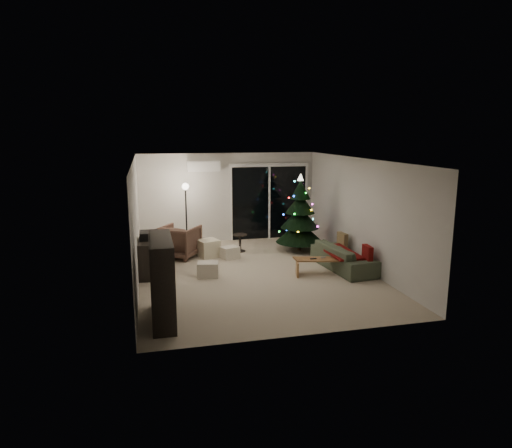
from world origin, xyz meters
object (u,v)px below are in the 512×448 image
Objects in this scene: media_cabinet at (150,256)px; christmas_tree at (300,213)px; armchair at (179,241)px; sofa at (344,257)px; coffee_table at (320,266)px; bookshelf at (151,281)px.

media_cabinet is 0.62× the size of christmas_tree.
armchair reaches higher than sofa.
coffee_table is 2.22m from christmas_tree.
media_cabinet is at bearing -163.49° from christmas_tree.
bookshelf is 0.69× the size of christmas_tree.
bookshelf is 1.27× the size of coffee_table.
media_cabinet is at bearing 90.65° from armchair.
coffee_table is 0.54× the size of christmas_tree.
media_cabinet is 4.07m from christmas_tree.
media_cabinet is 1.14× the size of coffee_table.
coffee_table is (3.63, -0.90, -0.22)m from media_cabinet.
sofa is (3.57, -1.88, -0.12)m from armchair.
christmas_tree is at bearing 20.46° from media_cabinet.
christmas_tree is at bearing 7.97° from sofa.
christmas_tree is at bearing 28.97° from bookshelf.
sofa is 0.94× the size of christmas_tree.
coffee_table is at bearing -10.04° from media_cabinet.
armchair is 4.03m from sofa.
sofa is at bearing 9.20° from bookshelf.
armchair is 0.81× the size of coffee_table.
bookshelf is 5.43m from christmas_tree.
armchair is at bearing 178.91° from christmas_tree.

